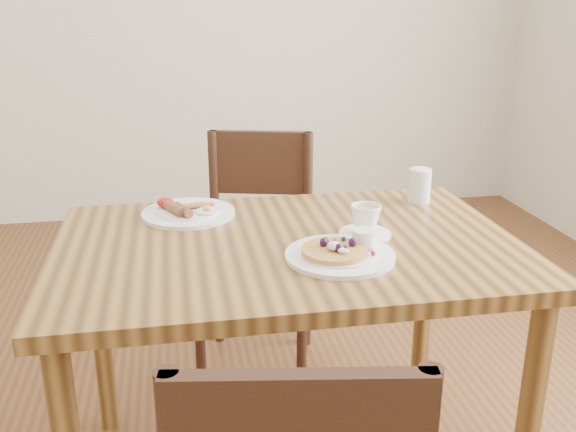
% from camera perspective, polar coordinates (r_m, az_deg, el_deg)
% --- Properties ---
extents(dining_table, '(1.20, 0.80, 0.75)m').
position_cam_1_polar(dining_table, '(1.71, 0.00, -5.35)').
color(dining_table, brown).
rests_on(dining_table, ground).
extents(chair_far, '(0.51, 0.51, 0.88)m').
position_cam_1_polar(chair_far, '(2.38, -2.74, -2.28)').
color(chair_far, '#371B14').
rests_on(chair_far, ground).
extents(pancake_plate, '(0.27, 0.27, 0.06)m').
position_cam_1_polar(pancake_plate, '(1.57, 4.76, -3.21)').
color(pancake_plate, white).
rests_on(pancake_plate, dining_table).
extents(breakfast_plate, '(0.27, 0.27, 0.04)m').
position_cam_1_polar(breakfast_plate, '(1.89, -8.98, 0.39)').
color(breakfast_plate, white).
rests_on(breakfast_plate, dining_table).
extents(teacup_saucer, '(0.14, 0.14, 0.08)m').
position_cam_1_polar(teacup_saucer, '(1.72, 6.89, -0.54)').
color(teacup_saucer, white).
rests_on(teacup_saucer, dining_table).
extents(water_glass, '(0.07, 0.07, 0.10)m').
position_cam_1_polar(water_glass, '(2.02, 11.60, 2.66)').
color(water_glass, silver).
rests_on(water_glass, dining_table).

